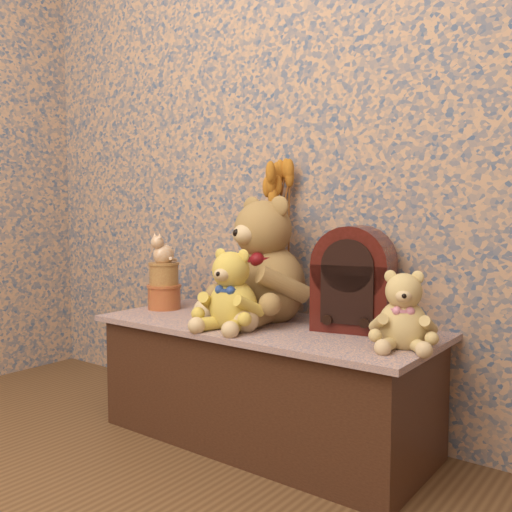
{
  "coord_description": "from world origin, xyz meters",
  "views": [
    {
      "loc": [
        1.14,
        -0.31,
        0.81
      ],
      "look_at": [
        0.0,
        1.2,
        0.66
      ],
      "focal_mm": 39.21,
      "sensor_mm": 36.0,
      "label": 1
    }
  ],
  "objects_px": {
    "teddy_large": "(268,254)",
    "teddy_medium": "(233,286)",
    "cat_figurine": "(164,248)",
    "cathedral_radio": "(354,278)",
    "biscuit_tin_lower": "(164,297)",
    "teddy_small": "(403,306)",
    "ceramic_vase": "(278,287)"
  },
  "relations": [
    {
      "from": "cathedral_radio",
      "to": "biscuit_tin_lower",
      "type": "xyz_separation_m",
      "value": [
        -0.79,
        -0.11,
        -0.12
      ]
    },
    {
      "from": "teddy_large",
      "to": "cathedral_radio",
      "type": "distance_m",
      "value": 0.34
    },
    {
      "from": "cat_figurine",
      "to": "cathedral_radio",
      "type": "bearing_deg",
      "value": 15.23
    },
    {
      "from": "teddy_medium",
      "to": "cat_figurine",
      "type": "bearing_deg",
      "value": 158.85
    },
    {
      "from": "teddy_small",
      "to": "ceramic_vase",
      "type": "xyz_separation_m",
      "value": [
        -0.59,
        0.22,
        -0.02
      ]
    },
    {
      "from": "teddy_medium",
      "to": "cat_figurine",
      "type": "height_order",
      "value": "cat_figurine"
    },
    {
      "from": "teddy_large",
      "to": "biscuit_tin_lower",
      "type": "bearing_deg",
      "value": -157.54
    },
    {
      "from": "teddy_medium",
      "to": "ceramic_vase",
      "type": "xyz_separation_m",
      "value": [
        -0.03,
        0.31,
        -0.04
      ]
    },
    {
      "from": "teddy_medium",
      "to": "ceramic_vase",
      "type": "height_order",
      "value": "teddy_medium"
    },
    {
      "from": "teddy_large",
      "to": "biscuit_tin_lower",
      "type": "distance_m",
      "value": 0.5
    },
    {
      "from": "teddy_small",
      "to": "ceramic_vase",
      "type": "relative_size",
      "value": 1.15
    },
    {
      "from": "ceramic_vase",
      "to": "teddy_large",
      "type": "bearing_deg",
      "value": -75.24
    },
    {
      "from": "teddy_large",
      "to": "biscuit_tin_lower",
      "type": "height_order",
      "value": "teddy_large"
    },
    {
      "from": "teddy_small",
      "to": "biscuit_tin_lower",
      "type": "height_order",
      "value": "teddy_small"
    },
    {
      "from": "teddy_large",
      "to": "ceramic_vase",
      "type": "relative_size",
      "value": 2.3
    },
    {
      "from": "teddy_small",
      "to": "cat_figurine",
      "type": "height_order",
      "value": "cat_figurine"
    },
    {
      "from": "teddy_large",
      "to": "cathedral_radio",
      "type": "bearing_deg",
      "value": 17.7
    },
    {
      "from": "teddy_medium",
      "to": "cat_figurine",
      "type": "distance_m",
      "value": 0.49
    },
    {
      "from": "teddy_medium",
      "to": "teddy_small",
      "type": "xyz_separation_m",
      "value": [
        0.56,
        0.09,
        -0.02
      ]
    },
    {
      "from": "teddy_large",
      "to": "teddy_medium",
      "type": "bearing_deg",
      "value": -75.98
    },
    {
      "from": "teddy_medium",
      "to": "cat_figurine",
      "type": "relative_size",
      "value": 2.31
    },
    {
      "from": "teddy_small",
      "to": "cat_figurine",
      "type": "xyz_separation_m",
      "value": [
        -1.02,
        0.03,
        0.13
      ]
    },
    {
      "from": "teddy_large",
      "to": "ceramic_vase",
      "type": "distance_m",
      "value": 0.17
    },
    {
      "from": "biscuit_tin_lower",
      "to": "cat_figurine",
      "type": "relative_size",
      "value": 1.05
    },
    {
      "from": "teddy_small",
      "to": "cat_figurine",
      "type": "relative_size",
      "value": 1.93
    },
    {
      "from": "ceramic_vase",
      "to": "cat_figurine",
      "type": "relative_size",
      "value": 1.67
    },
    {
      "from": "teddy_medium",
      "to": "biscuit_tin_lower",
      "type": "height_order",
      "value": "teddy_medium"
    },
    {
      "from": "teddy_small",
      "to": "cathedral_radio",
      "type": "bearing_deg",
      "value": 125.35
    },
    {
      "from": "teddy_small",
      "to": "biscuit_tin_lower",
      "type": "bearing_deg",
      "value": 155.0
    },
    {
      "from": "cathedral_radio",
      "to": "ceramic_vase",
      "type": "distance_m",
      "value": 0.38
    },
    {
      "from": "biscuit_tin_lower",
      "to": "cat_figurine",
      "type": "xyz_separation_m",
      "value": [
        0.0,
        0.0,
        0.2
      ]
    },
    {
      "from": "teddy_large",
      "to": "teddy_small",
      "type": "distance_m",
      "value": 0.58
    }
  ]
}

